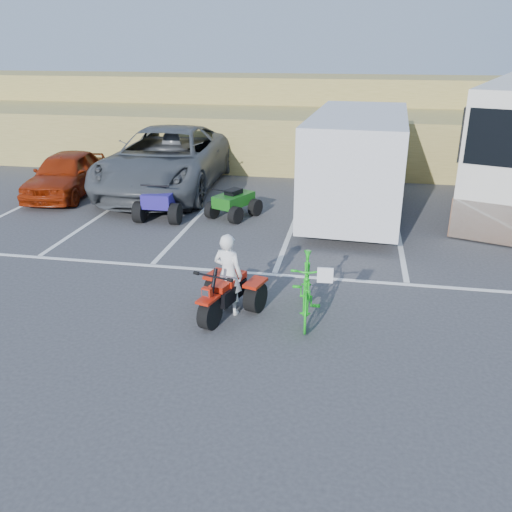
% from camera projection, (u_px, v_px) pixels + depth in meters
% --- Properties ---
extents(ground, '(100.00, 100.00, 0.00)m').
position_uv_depth(ground, '(252.00, 331.00, 9.11)').
color(ground, '#373739').
rests_on(ground, ground).
extents(parking_stripes, '(28.00, 5.16, 0.01)m').
position_uv_depth(parking_stripes, '(321.00, 249.00, 12.67)').
color(parking_stripes, white).
rests_on(parking_stripes, ground).
extents(grass_embankment, '(40.00, 8.50, 3.10)m').
position_uv_depth(grass_embankment, '(322.00, 121.00, 22.73)').
color(grass_embankment, olive).
rests_on(grass_embankment, ground).
extents(red_trike_atv, '(1.44, 1.69, 0.94)m').
position_uv_depth(red_trike_atv, '(225.00, 316.00, 9.62)').
color(red_trike_atv, '#B11B0A').
rests_on(red_trike_atv, ground).
extents(rider, '(0.62, 0.49, 1.49)m').
position_uv_depth(rider, '(228.00, 274.00, 9.47)').
color(rider, white).
rests_on(rider, ground).
extents(green_dirt_bike, '(0.67, 1.91, 1.13)m').
position_uv_depth(green_dirt_bike, '(306.00, 288.00, 9.38)').
color(green_dirt_bike, '#14BF19').
rests_on(green_dirt_bike, ground).
extents(grey_pickup, '(3.58, 7.23, 1.97)m').
position_uv_depth(grey_pickup, '(167.00, 160.00, 17.45)').
color(grey_pickup, '#474B4F').
rests_on(grey_pickup, ground).
extents(red_car, '(2.01, 4.14, 1.36)m').
position_uv_depth(red_car, '(66.00, 174.00, 16.93)').
color(red_car, maroon).
rests_on(red_car, ground).
extents(cargo_trailer, '(2.73, 6.10, 2.79)m').
position_uv_depth(cargo_trailer, '(357.00, 162.00, 14.64)').
color(cargo_trailer, silver).
rests_on(cargo_trailer, ground).
extents(quad_atv_blue, '(1.26, 1.67, 1.08)m').
position_uv_depth(quad_atv_blue, '(165.00, 217.00, 15.00)').
color(quad_atv_blue, navy).
rests_on(quad_atv_blue, ground).
extents(quad_atv_green, '(1.48, 1.65, 0.88)m').
position_uv_depth(quad_atv_green, '(234.00, 217.00, 15.03)').
color(quad_atv_green, '#155914').
rests_on(quad_atv_green, ground).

